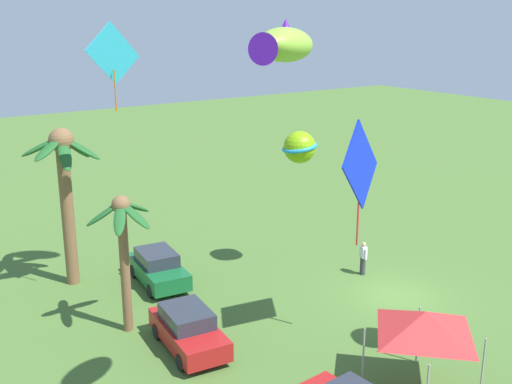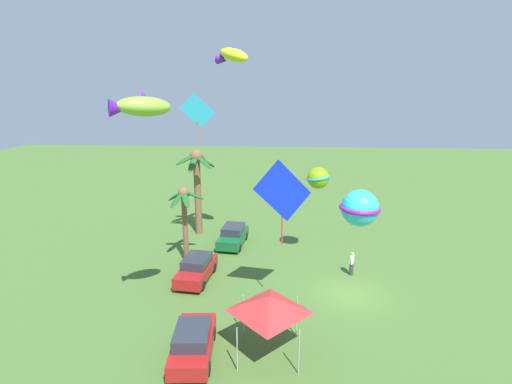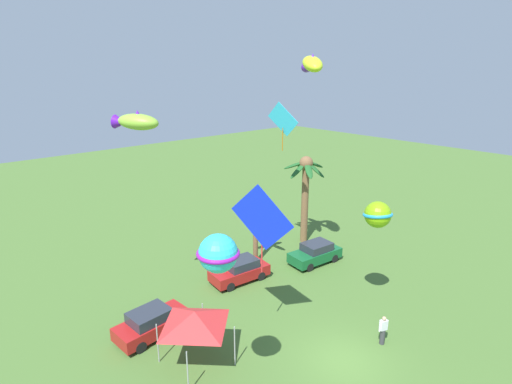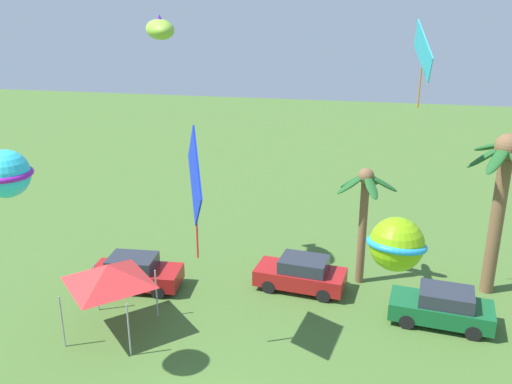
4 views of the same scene
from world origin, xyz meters
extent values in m
plane|color=#476B2D|center=(0.00, 0.00, 0.00)|extent=(120.00, 120.00, 0.00)
cylinder|color=brown|center=(9.30, 10.95, 3.27)|extent=(0.56, 0.56, 6.55)
ellipsoid|color=#1E5623|center=(10.15, 10.84, 6.33)|extent=(1.86, 0.77, 0.92)
ellipsoid|color=#1E5623|center=(9.68, 11.71, 6.29)|extent=(1.27, 1.83, 1.00)
ellipsoid|color=#1E5623|center=(8.80, 11.66, 6.34)|extent=(1.47, 1.79, 0.90)
ellipsoid|color=#1E5623|center=(8.59, 11.09, 6.10)|extent=(1.65, 0.80, 1.36)
ellipsoid|color=#1E5623|center=(8.85, 10.30, 6.20)|extent=(1.40, 1.70, 1.17)
ellipsoid|color=#1E5623|center=(9.60, 10.28, 6.11)|extent=(1.13, 1.68, 1.33)
sphere|color=brown|center=(9.30, 10.95, 6.55)|extent=(1.06, 1.06, 1.06)
cylinder|color=brown|center=(3.79, 10.68, 2.52)|extent=(0.36, 0.36, 5.03)
ellipsoid|color=#1E5623|center=(4.46, 10.67, 4.78)|extent=(1.42, 0.43, 0.86)
ellipsoid|color=#1E5623|center=(4.03, 11.27, 4.72)|extent=(0.90, 1.43, 0.97)
ellipsoid|color=#1E5623|center=(3.25, 10.97, 4.69)|extent=(1.38, 1.02, 1.01)
ellipsoid|color=#1E5623|center=(3.21, 10.40, 4.73)|extent=(1.43, 0.97, 0.95)
ellipsoid|color=#1E5623|center=(4.02, 10.04, 4.78)|extent=(0.88, 1.48, 0.85)
sphere|color=brown|center=(3.79, 10.68, 5.03)|extent=(0.69, 0.69, 0.69)
cube|color=#A51919|center=(1.25, 9.43, 0.60)|extent=(4.07, 2.13, 0.70)
cube|color=#282D38|center=(1.40, 9.41, 1.23)|extent=(2.18, 1.71, 0.56)
cylinder|color=black|center=(-0.04, 8.79, 0.30)|extent=(0.62, 0.25, 0.60)
cylinder|color=black|center=(0.14, 10.34, 0.30)|extent=(0.62, 0.25, 0.60)
cylinder|color=black|center=(2.36, 8.51, 0.30)|extent=(0.62, 0.25, 0.60)
cylinder|color=black|center=(2.54, 10.07, 0.30)|extent=(0.62, 0.25, 0.60)
cube|color=#145B2D|center=(7.01, 7.82, 0.60)|extent=(4.07, 2.13, 0.70)
cube|color=#282D38|center=(7.16, 7.80, 1.23)|extent=(2.19, 1.72, 0.56)
cylinder|color=black|center=(5.72, 7.18, 0.30)|extent=(0.62, 0.25, 0.60)
cylinder|color=black|center=(5.90, 8.74, 0.30)|extent=(0.62, 0.25, 0.60)
cylinder|color=black|center=(8.13, 6.91, 0.30)|extent=(0.62, 0.25, 0.60)
cylinder|color=black|center=(8.30, 8.46, 0.30)|extent=(0.62, 0.25, 0.60)
cylinder|color=#38383D|center=(2.56, -0.47, 0.42)|extent=(0.26, 0.26, 0.84)
cube|color=silver|center=(2.56, -0.47, 1.11)|extent=(0.43, 0.34, 0.54)
sphere|color=tan|center=(2.56, -0.47, 1.48)|extent=(0.21, 0.21, 0.21)
cylinder|color=silver|center=(2.34, -0.39, 1.06)|extent=(0.09, 0.09, 0.52)
cylinder|color=silver|center=(2.78, -0.54, 1.06)|extent=(0.09, 0.09, 0.52)
cylinder|color=#9E9EA3|center=(-6.65, 3.34, 1.05)|extent=(0.06, 0.06, 2.10)
cylinder|color=#9E9EA3|center=(-4.05, 3.34, 1.05)|extent=(0.06, 0.06, 2.10)
cylinder|color=#9E9EA3|center=(-4.05, 5.94, 1.05)|extent=(0.06, 0.06, 2.10)
pyramid|color=red|center=(-5.35, 4.64, 2.48)|extent=(2.86, 2.86, 0.75)
ellipsoid|color=#8BC138|center=(-4.83, 9.83, 10.99)|extent=(2.13, 2.50, 0.91)
cone|color=#5E17C2|center=(-5.36, 10.68, 10.94)|extent=(0.99, 1.00, 0.74)
cone|color=#5E17C2|center=(-4.83, 9.83, 11.35)|extent=(0.61, 0.61, 0.45)
cube|color=#30BDE8|center=(5.57, 9.91, 10.29)|extent=(0.60, 2.33, 2.32)
cylinder|color=#C1620C|center=(5.57, 9.91, 8.93)|extent=(0.05, 0.05, 1.55)
sphere|color=#7AB511|center=(4.71, 1.71, 5.94)|extent=(1.46, 1.46, 1.46)
torus|color=#2298DC|center=(4.71, 1.71, 5.94)|extent=(2.09, 2.10, 0.43)
cube|color=#1028D7|center=(-1.64, 4.10, 6.68)|extent=(1.43, 2.98, 3.26)
cylinder|color=red|center=(-1.64, 4.10, 4.83)|extent=(0.07, 0.07, 2.12)
camera|label=1|loc=(-16.71, 18.87, 11.67)|focal=43.64mm
camera|label=2|loc=(-20.38, 4.25, 11.65)|focal=26.77mm
camera|label=3|loc=(-14.15, -9.46, 13.58)|focal=28.69mm
camera|label=4|loc=(3.81, -11.98, 11.96)|focal=38.26mm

